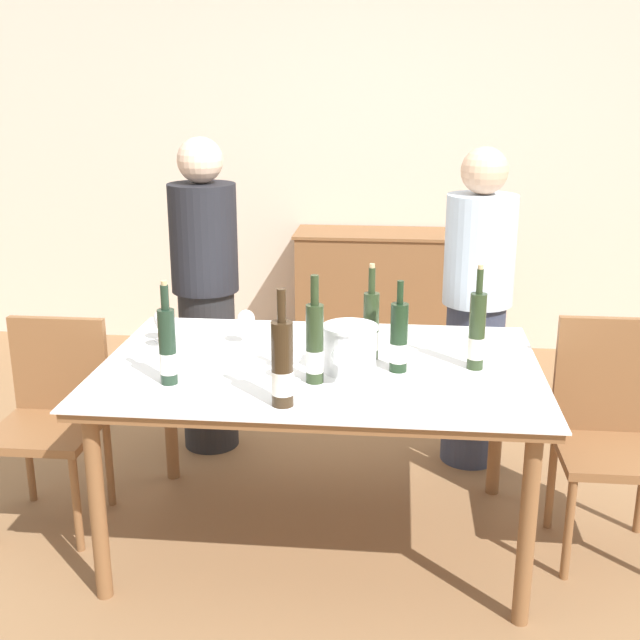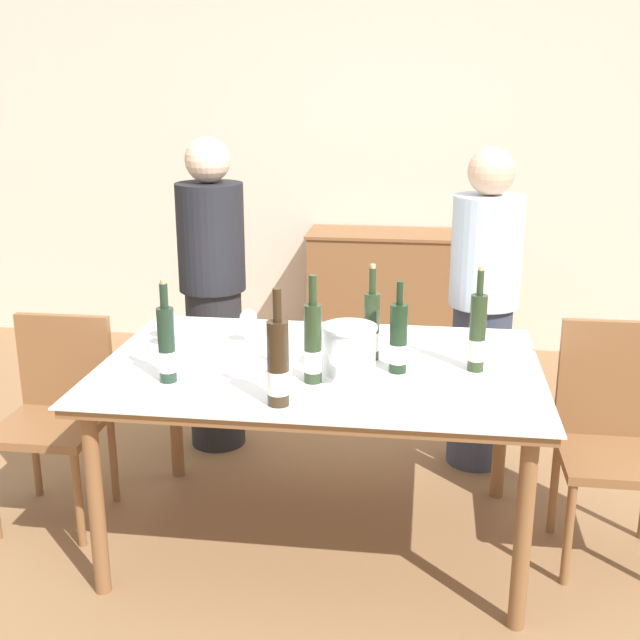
{
  "view_description": "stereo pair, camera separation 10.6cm",
  "coord_description": "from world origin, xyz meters",
  "px_view_note": "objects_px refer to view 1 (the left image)",
  "views": [
    {
      "loc": [
        0.29,
        -2.93,
        1.84
      ],
      "look_at": [
        0.0,
        0.0,
        0.95
      ],
      "focal_mm": 45.0,
      "sensor_mm": 36.0,
      "label": 1
    },
    {
      "loc": [
        0.4,
        -2.91,
        1.84
      ],
      "look_at": [
        0.0,
        0.0,
        0.95
      ],
      "focal_mm": 45.0,
      "sensor_mm": 36.0,
      "label": 2
    }
  ],
  "objects_px": {
    "wine_glass_0": "(342,358)",
    "wine_glass_2": "(292,354)",
    "chair_left_end": "(53,408)",
    "wine_glass_1": "(163,320)",
    "wine_bottle_5": "(315,345)",
    "chair_right_end": "(610,423)",
    "wine_bottle_0": "(477,333)",
    "ice_bucket": "(350,347)",
    "wine_bottle_3": "(282,366)",
    "wine_glass_4": "(165,324)",
    "dining_table": "(320,380)",
    "person_host": "(206,298)",
    "person_guest_left": "(476,311)",
    "wine_bottle_4": "(399,339)",
    "sideboard_cabinet": "(380,294)",
    "wine_bottle_1": "(371,326)",
    "wine_glass_3": "(246,320)",
    "wine_bottle_2": "(168,347)"
  },
  "relations": [
    {
      "from": "wine_glass_0",
      "to": "wine_glass_2",
      "type": "height_order",
      "value": "wine_glass_0"
    },
    {
      "from": "chair_left_end",
      "to": "wine_glass_0",
      "type": "bearing_deg",
      "value": -14.04
    },
    {
      "from": "wine_glass_1",
      "to": "chair_left_end",
      "type": "xyz_separation_m",
      "value": [
        -0.46,
        -0.14,
        -0.36
      ]
    },
    {
      "from": "wine_bottle_5",
      "to": "chair_right_end",
      "type": "xyz_separation_m",
      "value": [
        1.15,
        0.28,
        -0.39
      ]
    },
    {
      "from": "wine_bottle_0",
      "to": "wine_glass_2",
      "type": "relative_size",
      "value": 2.76
    },
    {
      "from": "wine_bottle_0",
      "to": "wine_bottle_5",
      "type": "height_order",
      "value": "wine_bottle_0"
    },
    {
      "from": "ice_bucket",
      "to": "wine_glass_0",
      "type": "bearing_deg",
      "value": -96.17
    },
    {
      "from": "wine_bottle_3",
      "to": "wine_glass_1",
      "type": "relative_size",
      "value": 2.99
    },
    {
      "from": "wine_glass_1",
      "to": "wine_glass_4",
      "type": "bearing_deg",
      "value": -68.94
    },
    {
      "from": "dining_table",
      "to": "wine_glass_1",
      "type": "relative_size",
      "value": 12.41
    },
    {
      "from": "person_host",
      "to": "person_guest_left",
      "type": "xyz_separation_m",
      "value": [
        1.33,
        -0.04,
        -0.02
      ]
    },
    {
      "from": "ice_bucket",
      "to": "chair_left_end",
      "type": "height_order",
      "value": "ice_bucket"
    },
    {
      "from": "wine_bottle_4",
      "to": "wine_glass_1",
      "type": "xyz_separation_m",
      "value": [
        -0.99,
        0.27,
        -0.03
      ]
    },
    {
      "from": "sideboard_cabinet",
      "to": "wine_glass_0",
      "type": "height_order",
      "value": "wine_glass_0"
    },
    {
      "from": "person_host",
      "to": "dining_table",
      "type": "bearing_deg",
      "value": -52.18
    },
    {
      "from": "wine_glass_4",
      "to": "wine_bottle_0",
      "type": "bearing_deg",
      "value": -4.86
    },
    {
      "from": "wine_glass_4",
      "to": "ice_bucket",
      "type": "bearing_deg",
      "value": -13.33
    },
    {
      "from": "wine_bottle_0",
      "to": "wine_bottle_1",
      "type": "bearing_deg",
      "value": 169.19
    },
    {
      "from": "wine_bottle_3",
      "to": "wine_bottle_4",
      "type": "relative_size",
      "value": 1.16
    },
    {
      "from": "chair_left_end",
      "to": "person_host",
      "type": "xyz_separation_m",
      "value": [
        0.49,
        0.76,
        0.29
      ]
    },
    {
      "from": "wine_glass_1",
      "to": "person_guest_left",
      "type": "bearing_deg",
      "value": 23.12
    },
    {
      "from": "chair_right_end",
      "to": "ice_bucket",
      "type": "bearing_deg",
      "value": -171.55
    },
    {
      "from": "wine_glass_3",
      "to": "person_guest_left",
      "type": "bearing_deg",
      "value": 30.9
    },
    {
      "from": "wine_bottle_5",
      "to": "wine_glass_2",
      "type": "distance_m",
      "value": 0.1
    },
    {
      "from": "wine_bottle_4",
      "to": "wine_bottle_3",
      "type": "bearing_deg",
      "value": -136.07
    },
    {
      "from": "chair_left_end",
      "to": "chair_right_end",
      "type": "bearing_deg",
      "value": 0.16
    },
    {
      "from": "dining_table",
      "to": "wine_glass_1",
      "type": "bearing_deg",
      "value": 161.94
    },
    {
      "from": "dining_table",
      "to": "wine_bottle_5",
      "type": "height_order",
      "value": "wine_bottle_5"
    },
    {
      "from": "wine_bottle_1",
      "to": "wine_bottle_4",
      "type": "height_order",
      "value": "wine_bottle_1"
    },
    {
      "from": "wine_bottle_4",
      "to": "wine_glass_2",
      "type": "relative_size",
      "value": 2.4
    },
    {
      "from": "wine_bottle_4",
      "to": "wine_glass_0",
      "type": "bearing_deg",
      "value": -137.15
    },
    {
      "from": "wine_bottle_0",
      "to": "wine_bottle_5",
      "type": "distance_m",
      "value": 0.63
    },
    {
      "from": "wine_bottle_2",
      "to": "wine_bottle_3",
      "type": "height_order",
      "value": "wine_bottle_3"
    },
    {
      "from": "wine_bottle_3",
      "to": "chair_right_end",
      "type": "xyz_separation_m",
      "value": [
        1.23,
        0.51,
        -0.38
      ]
    },
    {
      "from": "wine_glass_4",
      "to": "sideboard_cabinet",
      "type": "bearing_deg",
      "value": 69.72
    },
    {
      "from": "wine_glass_1",
      "to": "wine_glass_2",
      "type": "distance_m",
      "value": 0.73
    },
    {
      "from": "wine_glass_3",
      "to": "wine_glass_4",
      "type": "height_order",
      "value": "wine_glass_3"
    },
    {
      "from": "wine_bottle_1",
      "to": "chair_right_end",
      "type": "height_order",
      "value": "wine_bottle_1"
    },
    {
      "from": "sideboard_cabinet",
      "to": "wine_bottle_4",
      "type": "distance_m",
      "value": 2.44
    },
    {
      "from": "chair_left_end",
      "to": "wine_bottle_2",
      "type": "bearing_deg",
      "value": -28.78
    },
    {
      "from": "wine_bottle_0",
      "to": "sideboard_cabinet",
      "type": "bearing_deg",
      "value": 100.24
    },
    {
      "from": "sideboard_cabinet",
      "to": "wine_glass_2",
      "type": "xyz_separation_m",
      "value": [
        -0.26,
        -2.53,
        0.44
      ]
    },
    {
      "from": "wine_bottle_3",
      "to": "chair_right_end",
      "type": "distance_m",
      "value": 1.39
    },
    {
      "from": "wine_bottle_3",
      "to": "wine_glass_0",
      "type": "bearing_deg",
      "value": 45.04
    },
    {
      "from": "wine_bottle_0",
      "to": "wine_glass_3",
      "type": "relative_size",
      "value": 2.71
    },
    {
      "from": "wine_bottle_0",
      "to": "wine_glass_0",
      "type": "bearing_deg",
      "value": -153.85
    },
    {
      "from": "dining_table",
      "to": "wine_glass_3",
      "type": "xyz_separation_m",
      "value": [
        -0.33,
        0.21,
        0.17
      ]
    },
    {
      "from": "wine_bottle_3",
      "to": "wine_bottle_5",
      "type": "xyz_separation_m",
      "value": [
        0.09,
        0.23,
        0.0
      ]
    },
    {
      "from": "wine_glass_1",
      "to": "wine_glass_4",
      "type": "distance_m",
      "value": 0.11
    },
    {
      "from": "wine_bottle_5",
      "to": "wine_glass_3",
      "type": "distance_m",
      "value": 0.52
    }
  ]
}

